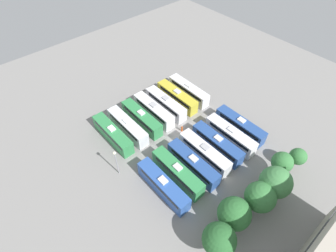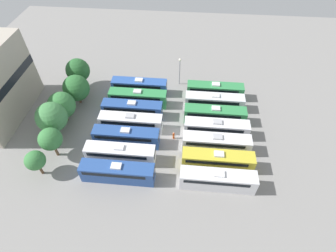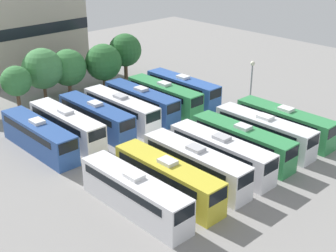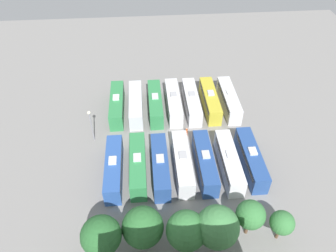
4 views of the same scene
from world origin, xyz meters
The scene contains 23 objects.
ground_plane centered at (0.00, 0.00, 0.00)m, with size 107.42×107.42×0.00m, color gray.
bus_0 centered at (-11.01, -7.99, 1.81)m, with size 2.54×11.88×3.65m.
bus_1 centered at (-7.26, -8.11, 1.81)m, with size 2.54×11.88×3.65m.
bus_2 centered at (-3.56, -8.03, 1.81)m, with size 2.54×11.88×3.65m.
bus_3 centered at (0.01, -8.14, 1.81)m, with size 2.54×11.88×3.65m.
bus_4 centered at (3.60, -7.97, 1.81)m, with size 2.54×11.88×3.65m.
bus_5 centered at (7.42, -8.00, 1.81)m, with size 2.54×11.88×3.65m.
bus_6 centered at (11.06, -8.22, 1.81)m, with size 2.54×11.88×3.65m.
bus_7 centered at (-11.08, 7.94, 1.81)m, with size 2.54×11.88×3.65m.
bus_8 centered at (-7.37, 8.32, 1.81)m, with size 2.54×11.88×3.65m.
bus_9 centered at (-3.53, 8.06, 1.81)m, with size 2.54×11.88×3.65m.
bus_10 centered at (0.09, 7.91, 1.81)m, with size 2.54×11.88×3.65m.
bus_11 centered at (3.69, 8.29, 1.81)m, with size 2.54×11.88×3.65m.
bus_12 centered at (7.22, 7.79, 1.81)m, with size 2.54×11.88×3.65m.
bus_13 centered at (11.01, 8.11, 1.81)m, with size 2.54×11.88×3.65m.
worker_person centered at (-1.64, -0.38, 0.77)m, with size 0.36×0.36×1.67m.
light_pole centered at (14.99, -0.39, 4.61)m, with size 0.60×0.60×6.65m.
tree_0 centered at (-11.28, 20.87, 3.55)m, with size 3.23×3.23×5.19m.
tree_1 centered at (-7.31, 19.78, 4.23)m, with size 3.90×3.90×6.21m.
tree_2 centered at (-2.61, 21.37, 4.56)m, with size 5.55×5.55×7.35m.
tree_3 centered at (1.23, 21.19, 3.96)m, with size 5.20×5.20×6.57m.
tree_4 centered at (6.65, 20.19, 3.88)m, with size 5.38×5.38×6.58m.
tree_5 centered at (11.70, 21.37, 4.57)m, with size 5.07×5.07×7.13m.
Camera 4 is at (5.32, 42.78, 40.89)m, focal length 35.00 mm.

